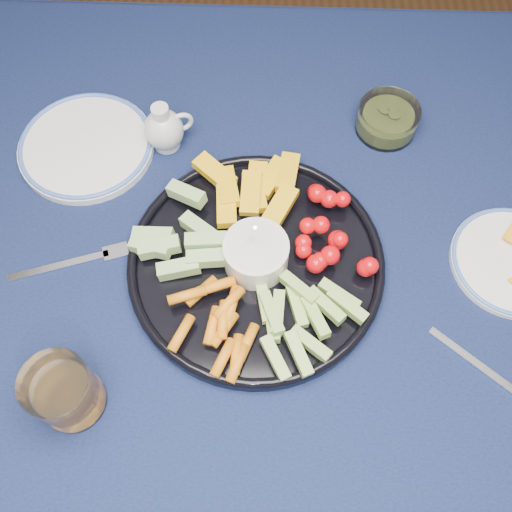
{
  "coord_description": "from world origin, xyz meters",
  "views": [
    {
      "loc": [
        -0.03,
        -0.43,
        1.53
      ],
      "look_at": [
        -0.05,
        -0.05,
        0.78
      ],
      "focal_mm": 40.0,
      "sensor_mm": 36.0,
      "label": 1
    }
  ],
  "objects_px": {
    "dining_table": "(284,265)",
    "juice_tumbler": "(66,393)",
    "crudite_platter": "(254,260)",
    "creamer_pitcher": "(165,129)",
    "pickle_bowl": "(387,120)",
    "side_plate_extra": "(86,146)"
  },
  "relations": [
    {
      "from": "dining_table",
      "to": "juice_tumbler",
      "type": "bearing_deg",
      "value": -137.43
    },
    {
      "from": "crudite_platter",
      "to": "creamer_pitcher",
      "type": "height_order",
      "value": "crudite_platter"
    },
    {
      "from": "creamer_pitcher",
      "to": "pickle_bowl",
      "type": "bearing_deg",
      "value": 7.17
    },
    {
      "from": "creamer_pitcher",
      "to": "side_plate_extra",
      "type": "xyz_separation_m",
      "value": [
        -0.14,
        -0.02,
        -0.03
      ]
    },
    {
      "from": "crudite_platter",
      "to": "side_plate_extra",
      "type": "xyz_separation_m",
      "value": [
        -0.29,
        0.21,
        -0.01
      ]
    },
    {
      "from": "pickle_bowl",
      "to": "crudite_platter",
      "type": "bearing_deg",
      "value": -128.21
    },
    {
      "from": "crudite_platter",
      "to": "juice_tumbler",
      "type": "distance_m",
      "value": 0.32
    },
    {
      "from": "dining_table",
      "to": "side_plate_extra",
      "type": "height_order",
      "value": "side_plate_extra"
    },
    {
      "from": "juice_tumbler",
      "to": "side_plate_extra",
      "type": "height_order",
      "value": "juice_tumbler"
    },
    {
      "from": "pickle_bowl",
      "to": "side_plate_extra",
      "type": "bearing_deg",
      "value": -172.92
    },
    {
      "from": "crudite_platter",
      "to": "juice_tumbler",
      "type": "relative_size",
      "value": 3.75
    },
    {
      "from": "side_plate_extra",
      "to": "juice_tumbler",
      "type": "bearing_deg",
      "value": -82.45
    },
    {
      "from": "crudite_platter",
      "to": "pickle_bowl",
      "type": "distance_m",
      "value": 0.35
    },
    {
      "from": "dining_table",
      "to": "juice_tumbler",
      "type": "relative_size",
      "value": 16.18
    },
    {
      "from": "dining_table",
      "to": "juice_tumbler",
      "type": "xyz_separation_m",
      "value": [
        -0.28,
        -0.26,
        0.13
      ]
    },
    {
      "from": "dining_table",
      "to": "juice_tumbler",
      "type": "distance_m",
      "value": 0.41
    },
    {
      "from": "crudite_platter",
      "to": "side_plate_extra",
      "type": "distance_m",
      "value": 0.36
    },
    {
      "from": "crudite_platter",
      "to": "pickle_bowl",
      "type": "height_order",
      "value": "crudite_platter"
    },
    {
      "from": "dining_table",
      "to": "crudite_platter",
      "type": "bearing_deg",
      "value": -135.14
    },
    {
      "from": "juice_tumbler",
      "to": "side_plate_extra",
      "type": "xyz_separation_m",
      "value": [
        -0.06,
        0.43,
        -0.04
      ]
    },
    {
      "from": "crudite_platter",
      "to": "creamer_pitcher",
      "type": "xyz_separation_m",
      "value": [
        -0.16,
        0.23,
        0.02
      ]
    },
    {
      "from": "creamer_pitcher",
      "to": "side_plate_extra",
      "type": "distance_m",
      "value": 0.14
    }
  ]
}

